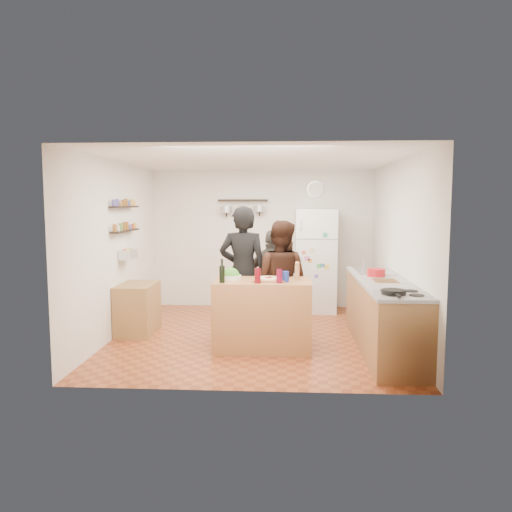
# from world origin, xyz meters

# --- Properties ---
(room_shell) EXTENTS (4.20, 4.20, 4.20)m
(room_shell) POSITION_xyz_m (0.00, 0.39, 1.25)
(room_shell) COLOR brown
(room_shell) RESTS_ON ground
(prep_island) EXTENTS (1.25, 0.72, 0.91)m
(prep_island) POSITION_xyz_m (0.13, -0.60, 0.46)
(prep_island) COLOR #A4613C
(prep_island) RESTS_ON floor
(pizza_board) EXTENTS (0.42, 0.34, 0.02)m
(pizza_board) POSITION_xyz_m (0.21, -0.62, 0.92)
(pizza_board) COLOR brown
(pizza_board) RESTS_ON prep_island
(pizza) EXTENTS (0.34, 0.34, 0.02)m
(pizza) POSITION_xyz_m (0.21, -0.62, 0.94)
(pizza) COLOR beige
(pizza) RESTS_ON pizza_board
(salad_bowl) EXTENTS (0.28, 0.28, 0.06)m
(salad_bowl) POSITION_xyz_m (-0.29, -0.55, 0.94)
(salad_bowl) COLOR silver
(salad_bowl) RESTS_ON prep_island
(wine_bottle) EXTENTS (0.07, 0.07, 0.21)m
(wine_bottle) POSITION_xyz_m (-0.37, -0.82, 1.02)
(wine_bottle) COLOR black
(wine_bottle) RESTS_ON prep_island
(wine_glass_near) EXTENTS (0.08, 0.08, 0.19)m
(wine_glass_near) POSITION_xyz_m (0.08, -0.84, 1.00)
(wine_glass_near) COLOR #5F080F
(wine_glass_near) RESTS_ON prep_island
(wine_glass_far) EXTENTS (0.07, 0.07, 0.18)m
(wine_glass_far) POSITION_xyz_m (0.35, -0.80, 1.00)
(wine_glass_far) COLOR maroon
(wine_glass_far) RESTS_ON prep_island
(pepper_mill) EXTENTS (0.06, 0.06, 0.19)m
(pepper_mill) POSITION_xyz_m (0.58, -0.55, 1.01)
(pepper_mill) COLOR #A47344
(pepper_mill) RESTS_ON prep_island
(salt_canister) EXTENTS (0.08, 0.08, 0.14)m
(salt_canister) POSITION_xyz_m (0.43, -0.72, 0.98)
(salt_canister) COLOR navy
(salt_canister) RESTS_ON prep_island
(person_left) EXTENTS (0.72, 0.50, 1.87)m
(person_left) POSITION_xyz_m (-0.17, -0.06, 0.94)
(person_left) COLOR black
(person_left) RESTS_ON floor
(person_center) EXTENTS (0.98, 0.87, 1.67)m
(person_center) POSITION_xyz_m (0.35, -0.08, 0.83)
(person_center) COLOR black
(person_center) RESTS_ON floor
(person_back) EXTENTS (0.95, 0.60, 1.51)m
(person_back) POSITION_xyz_m (0.23, 0.52, 0.75)
(person_back) COLOR #32302C
(person_back) RESTS_ON floor
(counter_run) EXTENTS (0.63, 2.63, 0.90)m
(counter_run) POSITION_xyz_m (1.70, -0.55, 0.45)
(counter_run) COLOR #9E7042
(counter_run) RESTS_ON floor
(stove_top) EXTENTS (0.60, 0.62, 0.02)m
(stove_top) POSITION_xyz_m (1.70, -1.50, 0.91)
(stove_top) COLOR white
(stove_top) RESTS_ON counter_run
(skillet) EXTENTS (0.26, 0.26, 0.05)m
(skillet) POSITION_xyz_m (1.60, -1.56, 0.95)
(skillet) COLOR black
(skillet) RESTS_ON stove_top
(sink) EXTENTS (0.50, 0.80, 0.03)m
(sink) POSITION_xyz_m (1.70, 0.30, 0.92)
(sink) COLOR silver
(sink) RESTS_ON counter_run
(cutting_board) EXTENTS (0.30, 0.40, 0.02)m
(cutting_board) POSITION_xyz_m (1.70, -0.62, 0.91)
(cutting_board) COLOR brown
(cutting_board) RESTS_ON counter_run
(red_bowl) EXTENTS (0.24, 0.24, 0.10)m
(red_bowl) POSITION_xyz_m (1.65, -0.23, 0.97)
(red_bowl) COLOR #B1141B
(red_bowl) RESTS_ON counter_run
(fridge) EXTENTS (0.70, 0.68, 1.80)m
(fridge) POSITION_xyz_m (0.95, 1.75, 0.90)
(fridge) COLOR white
(fridge) RESTS_ON floor
(wall_clock) EXTENTS (0.30, 0.03, 0.30)m
(wall_clock) POSITION_xyz_m (0.95, 2.08, 2.15)
(wall_clock) COLOR silver
(wall_clock) RESTS_ON back_wall
(spice_shelf_lower) EXTENTS (0.12, 1.00, 0.02)m
(spice_shelf_lower) POSITION_xyz_m (-1.93, 0.20, 1.50)
(spice_shelf_lower) COLOR black
(spice_shelf_lower) RESTS_ON left_wall
(spice_shelf_upper) EXTENTS (0.12, 1.00, 0.02)m
(spice_shelf_upper) POSITION_xyz_m (-1.93, 0.20, 1.85)
(spice_shelf_upper) COLOR black
(spice_shelf_upper) RESTS_ON left_wall
(produce_basket) EXTENTS (0.18, 0.35, 0.14)m
(produce_basket) POSITION_xyz_m (-1.90, 0.20, 1.15)
(produce_basket) COLOR silver
(produce_basket) RESTS_ON left_wall
(side_table) EXTENTS (0.50, 0.80, 0.73)m
(side_table) POSITION_xyz_m (-1.74, 0.08, 0.36)
(side_table) COLOR olive
(side_table) RESTS_ON floor
(pot_rack) EXTENTS (0.90, 0.04, 0.04)m
(pot_rack) POSITION_xyz_m (-0.35, 2.00, 1.95)
(pot_rack) COLOR black
(pot_rack) RESTS_ON back_wall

